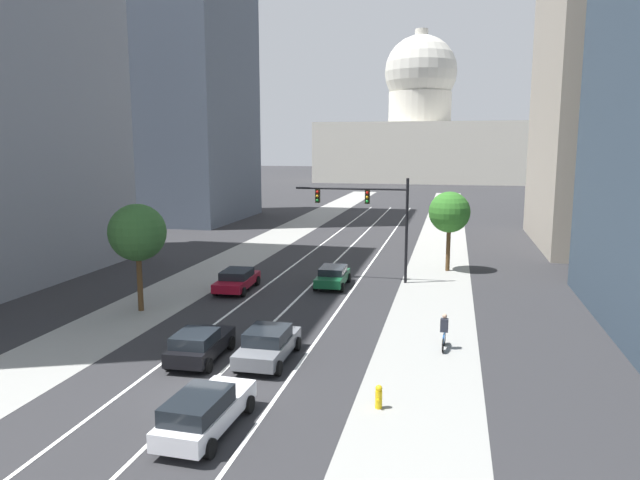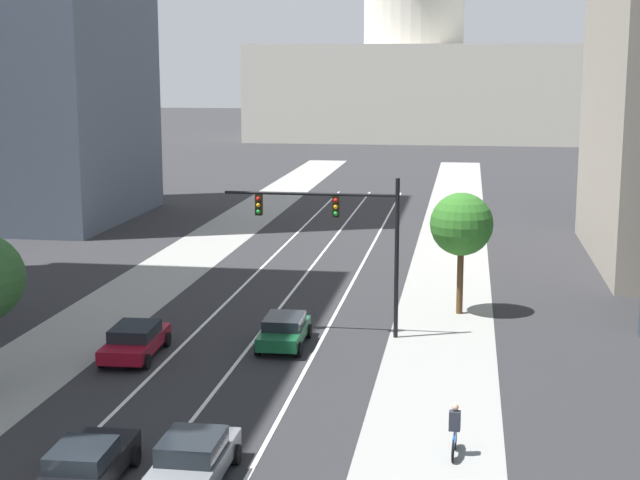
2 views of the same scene
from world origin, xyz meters
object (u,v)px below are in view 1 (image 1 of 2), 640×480
traffic_signal_mast (372,210)px  capitol_building (419,132)px  car_black (200,344)px  car_green (333,276)px  cyclist (444,332)px  car_gray (268,344)px  car_crimson (237,279)px  street_tree_mid_right (449,212)px  fire_hydrant (379,397)px  street_tree_mid_left (137,233)px  car_white (204,411)px

traffic_signal_mast → capitol_building: bearing=91.9°
car_black → traffic_signal_mast: size_ratio=0.54×
car_green → traffic_signal_mast: bearing=-49.7°
capitol_building → cyclist: (9.18, -131.62, -12.17)m
car_gray → car_crimson: (-6.00, 11.93, -0.04)m
capitol_building → street_tree_mid_right: capitol_building is taller
fire_hydrant → street_tree_mid_right: size_ratio=0.15×
traffic_signal_mast → street_tree_mid_left: size_ratio=1.27×
car_green → traffic_signal_mast: (2.38, 2.11, 4.39)m
traffic_signal_mast → car_gray: bearing=-98.2°
street_tree_mid_left → capitol_building: bearing=86.3°
capitol_building → street_tree_mid_left: 129.39m
car_white → street_tree_mid_left: bearing=39.0°
cyclist → street_tree_mid_right: (-0.04, 18.04, 3.68)m
fire_hydrant → traffic_signal_mast: bearing=98.6°
street_tree_mid_right → street_tree_mid_left: bearing=-138.7°
car_black → street_tree_mid_right: (10.63, 22.05, 3.76)m
car_black → fire_hydrant: size_ratio=4.78×
car_black → car_white: (2.99, -6.25, 0.04)m
capitol_building → cyclist: size_ratio=30.10×
car_crimson → fire_hydrant: car_crimson is taller
capitol_building → car_black: (-1.49, -135.63, -12.26)m
capitol_building → street_tree_mid_left: (-8.26, -128.85, -8.41)m
car_black → street_tree_mid_right: bearing=-27.7°
car_crimson → street_tree_mid_left: size_ratio=0.78×
car_green → street_tree_mid_left: street_tree_mid_left is taller
street_tree_mid_right → car_white: bearing=-105.1°
capitol_building → car_green: (1.50, -120.49, -12.29)m
capitol_building → street_tree_mid_left: size_ratio=8.22×
car_green → traffic_signal_mast: size_ratio=0.54×
capitol_building → cyclist: bearing=-86.0°
capitol_building → street_tree_mid_left: bearing=-93.7°
capitol_building → car_crimson: (-4.50, -123.01, -12.28)m
car_black → capitol_building: bearing=-2.6°
car_green → fire_hydrant: 19.01m
fire_hydrant → street_tree_mid_left: bearing=147.1°
car_black → fire_hydrant: 9.00m
car_crimson → street_tree_mid_left: bearing=144.5°
car_black → street_tree_mid_right: 24.77m
car_white → car_gray: size_ratio=1.05×
car_green → street_tree_mid_right: size_ratio=0.71×
car_gray → car_crimson: bearing=26.5°
traffic_signal_mast → cyclist: (5.30, -13.23, -4.27)m
car_white → cyclist: cyclist is taller
car_green → traffic_signal_mast: 5.42m
capitol_building → car_green: capitol_building is taller
car_green → car_gray: car_gray is taller
car_green → car_black: bearing=167.7°
traffic_signal_mast → cyclist: bearing=-68.2°
capitol_building → traffic_signal_mast: 118.71m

